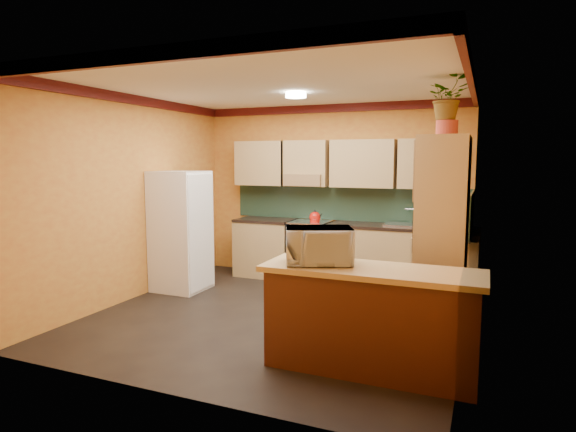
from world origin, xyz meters
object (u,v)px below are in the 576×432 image
(base_cabinets_back, at_px, (349,255))
(stove, at_px, (310,251))
(pantry, at_px, (442,238))
(breakfast_bar, at_px, (370,323))
(fridge, at_px, (181,231))
(microwave, at_px, (319,245))

(base_cabinets_back, relative_size, stove, 4.01)
(base_cabinets_back, height_order, stove, stove)
(pantry, bearing_deg, stove, 140.77)
(pantry, relative_size, breakfast_bar, 1.17)
(fridge, distance_m, breakfast_bar, 3.54)
(microwave, bearing_deg, base_cabinets_back, 76.51)
(microwave, bearing_deg, stove, 88.08)
(breakfast_bar, bearing_deg, microwave, 180.00)
(stove, bearing_deg, fridge, -140.80)
(stove, distance_m, microwave, 3.13)
(pantry, bearing_deg, breakfast_bar, -112.95)
(breakfast_bar, xyz_separation_m, microwave, (-0.48, 0.00, 0.65))
(pantry, relative_size, microwave, 3.56)
(stove, xyz_separation_m, fridge, (-1.51, -1.23, 0.39))
(base_cabinets_back, bearing_deg, pantry, -49.34)
(pantry, distance_m, breakfast_bar, 1.39)
(base_cabinets_back, distance_m, pantry, 2.33)
(fridge, distance_m, microwave, 3.10)
(base_cabinets_back, relative_size, breakfast_bar, 2.03)
(base_cabinets_back, distance_m, breakfast_bar, 3.02)
(stove, xyz_separation_m, microwave, (1.12, -2.86, 0.64))
(microwave, bearing_deg, pantry, 26.52)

